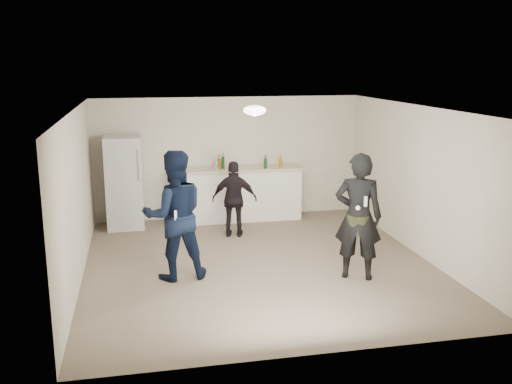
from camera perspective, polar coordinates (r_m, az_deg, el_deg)
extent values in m
plane|color=#6B5B4C|center=(9.32, 0.25, -7.18)|extent=(6.00, 6.00, 0.00)
plane|color=silver|center=(8.77, 0.27, 8.33)|extent=(6.00, 6.00, 0.00)
plane|color=beige|center=(11.86, -2.77, 3.45)|extent=(6.00, 0.00, 6.00)
plane|color=beige|center=(6.16, 6.11, -5.64)|extent=(6.00, 0.00, 6.00)
plane|color=beige|center=(8.82, -17.49, -0.47)|extent=(0.00, 6.00, 6.00)
plane|color=beige|center=(9.90, 16.04, 1.04)|extent=(0.00, 6.00, 6.00)
cube|color=white|center=(11.70, -1.93, -0.30)|extent=(2.60, 0.56, 1.05)
cube|color=beige|center=(11.59, -1.95, 2.32)|extent=(2.68, 0.64, 0.04)
cube|color=silver|center=(11.39, -13.04, 0.94)|extent=(0.70, 0.70, 1.80)
cylinder|color=#B8B8BC|center=(10.95, -11.71, 2.66)|extent=(0.02, 0.02, 0.60)
ellipsoid|color=white|center=(9.07, -0.13, 8.17)|extent=(0.36, 0.36, 0.16)
cylinder|color=silver|center=(11.44, -3.98, 2.70)|extent=(0.08, 0.08, 0.17)
imported|color=#0E1C3A|center=(8.54, -8.16, -2.32)|extent=(1.01, 0.82, 1.95)
imported|color=black|center=(8.60, 10.19, -2.42)|extent=(0.83, 0.71, 1.92)
cylinder|color=#2D3819|center=(8.62, 10.16, -3.12)|extent=(0.34, 0.34, 0.28)
imported|color=black|center=(10.56, -2.17, -0.72)|extent=(0.89, 0.53, 1.42)
cube|color=white|center=(8.25, -8.05, -2.33)|extent=(0.04, 0.04, 0.15)
sphere|color=white|center=(8.31, -7.22, -2.70)|extent=(0.07, 0.07, 0.07)
cube|color=silver|center=(8.30, 10.90, -0.92)|extent=(0.04, 0.04, 0.15)
sphere|color=white|center=(8.31, 10.16, -1.58)|extent=(0.07, 0.07, 0.07)
cylinder|color=#9A6816|center=(11.63, 2.47, 2.93)|extent=(0.08, 0.08, 0.19)
cylinder|color=#12401F|center=(11.51, 0.94, 2.87)|extent=(0.07, 0.07, 0.20)
cylinder|color=#ADAFB8|center=(11.62, -3.46, 2.85)|extent=(0.07, 0.07, 0.16)
cylinder|color=#14491B|center=(11.51, -3.31, 2.95)|extent=(0.06, 0.06, 0.24)
cylinder|color=brown|center=(11.44, -3.70, 2.82)|extent=(0.07, 0.07, 0.22)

